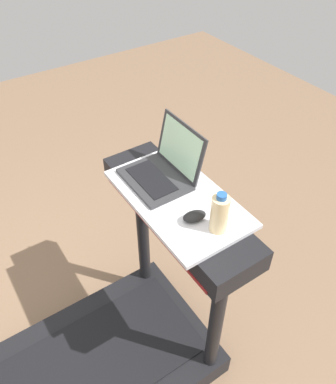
{
  "coord_description": "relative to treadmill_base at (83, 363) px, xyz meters",
  "views": [
    {
      "loc": [
        1.01,
        -0.03,
        2.26
      ],
      "look_at": [
        0.0,
        0.65,
        1.16
      ],
      "focal_mm": 36.27,
      "sensor_mm": 36.0,
      "label": 1
    }
  ],
  "objects": [
    {
      "name": "treadmill_base",
      "position": [
        0.0,
        0.0,
        0.0
      ],
      "size": [
        0.9,
        1.64,
        1.09
      ],
      "color": "black",
      "rests_on": "ground"
    },
    {
      "name": "desk_board",
      "position": [
        0.0,
        0.59,
        0.89
      ],
      "size": [
        0.67,
        0.38,
        0.02
      ],
      "primitive_type": "cube",
      "color": "silver",
      "rests_on": "treadmill_base"
    },
    {
      "name": "laptop",
      "position": [
        -0.14,
        0.61,
        0.95
      ],
      "size": [
        0.31,
        0.29,
        0.25
      ],
      "rotation": [
        0.0,
        0.0,
        -0.02
      ],
      "color": "#2D2D30",
      "rests_on": "desk_board"
    },
    {
      "name": "computer_mouse",
      "position": [
        0.15,
        0.57,
        0.92
      ],
      "size": [
        0.08,
        0.11,
        0.03
      ],
      "primitive_type": "ellipsoid",
      "rotation": [
        0.0,
        0.0,
        -0.2
      ],
      "color": "black",
      "rests_on": "desk_board"
    },
    {
      "name": "water_bottle",
      "position": [
        0.25,
        0.62,
        0.99
      ],
      "size": [
        0.07,
        0.07,
        0.19
      ],
      "color": "beige",
      "rests_on": "desk_board"
    }
  ]
}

